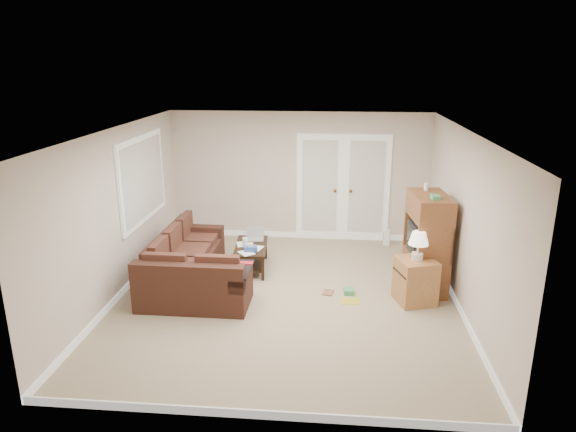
# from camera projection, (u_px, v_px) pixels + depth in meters

# --- Properties ---
(floor) EXTENTS (5.50, 5.50, 0.00)m
(floor) POSITION_uv_depth(u_px,v_px,m) (286.00, 297.00, 7.72)
(floor) COLOR tan
(floor) RESTS_ON ground
(ceiling) EXTENTS (5.00, 5.50, 0.02)m
(ceiling) POSITION_uv_depth(u_px,v_px,m) (286.00, 131.00, 6.99)
(ceiling) COLOR white
(ceiling) RESTS_ON wall_back
(wall_left) EXTENTS (0.02, 5.50, 2.50)m
(wall_left) POSITION_uv_depth(u_px,v_px,m) (118.00, 214.00, 7.57)
(wall_left) COLOR beige
(wall_left) RESTS_ON floor
(wall_right) EXTENTS (0.02, 5.50, 2.50)m
(wall_right) POSITION_uv_depth(u_px,v_px,m) (465.00, 223.00, 7.14)
(wall_right) COLOR beige
(wall_right) RESTS_ON floor
(wall_back) EXTENTS (5.00, 0.02, 2.50)m
(wall_back) POSITION_uv_depth(u_px,v_px,m) (299.00, 177.00, 9.98)
(wall_back) COLOR beige
(wall_back) RESTS_ON floor
(wall_front) EXTENTS (5.00, 0.02, 2.50)m
(wall_front) POSITION_uv_depth(u_px,v_px,m) (259.00, 306.00, 4.74)
(wall_front) COLOR beige
(wall_front) RESTS_ON floor
(baseboards) EXTENTS (5.00, 5.50, 0.10)m
(baseboards) POSITION_uv_depth(u_px,v_px,m) (286.00, 294.00, 7.71)
(baseboards) COLOR white
(baseboards) RESTS_ON floor
(french_doors) EXTENTS (1.80, 0.05, 2.13)m
(french_doors) POSITION_uv_depth(u_px,v_px,m) (343.00, 189.00, 9.93)
(french_doors) COLOR white
(french_doors) RESTS_ON floor
(window_left) EXTENTS (0.05, 1.92, 1.42)m
(window_left) POSITION_uv_depth(u_px,v_px,m) (143.00, 179.00, 8.43)
(window_left) COLOR white
(window_left) RESTS_ON wall_left
(sectional_sofa) EXTENTS (1.63, 2.44, 0.75)m
(sectional_sofa) POSITION_uv_depth(u_px,v_px,m) (190.00, 270.00, 7.98)
(sectional_sofa) COLOR #3D2017
(sectional_sofa) RESTS_ON floor
(coffee_table) EXTENTS (0.61, 1.08, 0.71)m
(coffee_table) POSITION_uv_depth(u_px,v_px,m) (251.00, 256.00, 8.73)
(coffee_table) COLOR black
(coffee_table) RESTS_ON floor
(tv_armoire) EXTENTS (0.60, 0.98, 1.62)m
(tv_armoire) POSITION_uv_depth(u_px,v_px,m) (427.00, 242.00, 7.84)
(tv_armoire) COLOR brown
(tv_armoire) RESTS_ON floor
(side_cabinet) EXTENTS (0.64, 0.64, 1.09)m
(side_cabinet) POSITION_uv_depth(u_px,v_px,m) (416.00, 277.00, 7.47)
(side_cabinet) COLOR #A8703D
(side_cabinet) RESTS_ON floor
(space_heater) EXTENTS (0.14, 0.13, 0.30)m
(space_heater) POSITION_uv_depth(u_px,v_px,m) (387.00, 237.00, 9.86)
(space_heater) COLOR white
(space_heater) RESTS_ON floor
(floor_magazine) EXTENTS (0.28, 0.22, 0.01)m
(floor_magazine) POSITION_uv_depth(u_px,v_px,m) (350.00, 301.00, 7.60)
(floor_magazine) COLOR gold
(floor_magazine) RESTS_ON floor
(floor_greenbox) EXTENTS (0.15, 0.20, 0.08)m
(floor_greenbox) POSITION_uv_depth(u_px,v_px,m) (349.00, 291.00, 7.84)
(floor_greenbox) COLOR #439557
(floor_greenbox) RESTS_ON floor
(floor_book) EXTENTS (0.19, 0.24, 0.02)m
(floor_book) POSITION_uv_depth(u_px,v_px,m) (323.00, 292.00, 7.88)
(floor_book) COLOR brown
(floor_book) RESTS_ON floor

